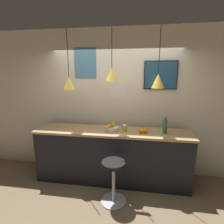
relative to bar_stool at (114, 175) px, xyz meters
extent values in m
plane|color=#756047|center=(-0.12, 0.02, -0.48)|extent=(14.00, 14.00, 0.00)
cube|color=beige|center=(-0.12, 1.04, 0.97)|extent=(8.00, 0.06, 2.90)
cube|color=black|center=(-0.12, 0.61, 0.01)|extent=(2.84, 0.60, 0.97)
cube|color=tan|center=(-0.12, 0.61, 0.51)|extent=(2.88, 0.64, 0.04)
cylinder|color=#B7B7BC|center=(0.00, 0.00, -0.47)|extent=(0.41, 0.41, 0.02)
cylinder|color=#B7B7BC|center=(0.00, 0.00, -0.15)|extent=(0.05, 0.05, 0.63)
cylinder|color=black|center=(0.00, 0.00, 0.20)|extent=(0.37, 0.37, 0.06)
cylinder|color=beige|center=(-0.12, 0.60, 0.57)|extent=(0.25, 0.25, 0.07)
sphere|color=orange|center=(-0.10, 0.60, 0.64)|extent=(0.07, 0.07, 0.07)
sphere|color=orange|center=(-0.10, 0.61, 0.64)|extent=(0.08, 0.08, 0.08)
sphere|color=orange|center=(-0.16, 0.53, 0.64)|extent=(0.07, 0.07, 0.07)
sphere|color=orange|center=(0.47, 0.67, 0.57)|extent=(0.07, 0.07, 0.07)
sphere|color=orange|center=(0.48, 0.63, 0.58)|extent=(0.09, 0.09, 0.09)
sphere|color=orange|center=(0.49, 0.56, 0.57)|extent=(0.07, 0.07, 0.07)
sphere|color=orange|center=(0.42, 0.56, 0.58)|extent=(0.09, 0.09, 0.09)
sphere|color=orange|center=(0.44, 0.54, 0.57)|extent=(0.08, 0.08, 0.08)
sphere|color=orange|center=(0.48, 0.59, 0.57)|extent=(0.07, 0.07, 0.07)
cylinder|color=#286B33|center=(0.83, 0.60, 0.65)|extent=(0.08, 0.08, 0.24)
cylinder|color=#286B33|center=(0.83, 0.60, 0.80)|extent=(0.03, 0.03, 0.06)
cylinder|color=gold|center=(0.11, 0.60, 0.59)|extent=(0.09, 0.09, 0.11)
cylinder|color=white|center=(0.11, 0.60, 0.65)|extent=(0.09, 0.09, 0.01)
cylinder|color=black|center=(-0.90, 0.59, 1.92)|extent=(0.01, 0.01, 0.82)
cone|color=gold|center=(-0.90, 0.59, 1.39)|extent=(0.20, 0.20, 0.23)
sphere|color=#F9EFCC|center=(-0.90, 0.59, 1.30)|extent=(0.04, 0.04, 0.04)
cylinder|color=black|center=(-0.12, 0.59, 1.99)|extent=(0.01, 0.01, 0.66)
cone|color=gold|center=(-0.12, 0.59, 1.55)|extent=(0.20, 0.20, 0.22)
sphere|color=#F9EFCC|center=(-0.12, 0.59, 1.46)|extent=(0.04, 0.04, 0.04)
cylinder|color=black|center=(0.66, 0.59, 1.95)|extent=(0.01, 0.01, 0.76)
cone|color=gold|center=(0.66, 0.59, 1.45)|extent=(0.21, 0.21, 0.24)
sphere|color=#F9EFCC|center=(0.66, 0.59, 1.35)|extent=(0.04, 0.04, 0.04)
cube|color=black|center=(0.74, 0.99, 1.54)|extent=(0.61, 0.04, 0.52)
cube|color=navy|center=(0.74, 0.97, 1.54)|extent=(0.58, 0.01, 0.49)
cube|color=silver|center=(0.00, 0.37, 1.26)|extent=(0.24, 0.01, 0.17)
cube|color=teal|center=(-0.72, 1.00, 1.77)|extent=(0.45, 0.01, 0.59)
camera|label=1|loc=(0.36, -2.45, 1.57)|focal=28.00mm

